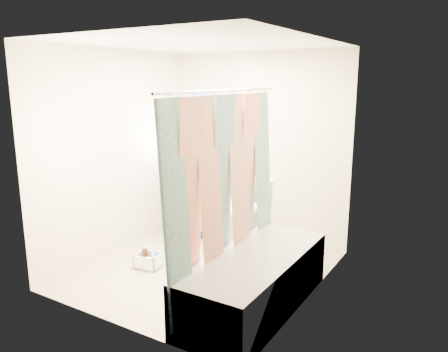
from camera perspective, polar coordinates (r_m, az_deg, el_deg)
The scene contains 14 objects.
floor at distance 4.92m, azimuth -2.63°, elevation -12.11°, with size 2.60×2.60×0.00m, color #9B8F6D.
ceiling at distance 4.48m, azimuth -2.95°, elevation 17.01°, with size 2.40×2.60×0.02m, color white.
wall_back at distance 5.66m, azimuth 4.61°, elevation 3.86°, with size 2.40×0.02×2.40m, color beige.
wall_front at distance 3.57m, azimuth -14.52°, elevation -1.61°, with size 2.40×0.02×2.40m, color beige.
wall_left at distance 5.31m, azimuth -13.61°, elevation 2.97°, with size 0.02×2.60×2.40m, color beige.
wall_right at distance 4.02m, azimuth 11.56°, elevation 0.08°, with size 0.02×2.60×2.40m, color beige.
bathtub at distance 4.08m, azimuth 4.12°, elevation -13.38°, with size 0.70×1.75×0.50m.
curtain_rod at distance 3.83m, azimuth 0.05°, elevation 11.06°, with size 0.02×0.02×1.90m, color silver.
shower_curtain at distance 3.97m, azimuth 0.05°, elevation -2.49°, with size 0.06×1.75×1.80m, color silver.
toilet at distance 5.67m, azimuth 2.95°, elevation -4.35°, with size 0.45×0.79×0.81m, color white.
tank_lid at distance 5.55m, azimuth 2.11°, elevation -3.95°, with size 0.50×0.22×0.04m, color white.
tank_internals at distance 5.76m, azimuth 3.99°, elevation -0.05°, with size 0.20×0.08×0.26m.
plumber at distance 5.43m, azimuth -3.95°, elevation 0.70°, with size 0.68×0.45×1.88m, color #1016A9.
cleaning_caddy at distance 4.99m, azimuth -9.77°, elevation -10.94°, with size 0.30×0.25×0.20m.
Camera 1 is at (2.51, -3.70, 2.05)m, focal length 35.00 mm.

